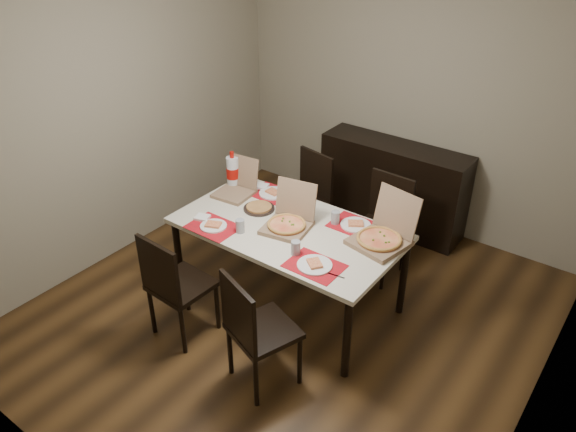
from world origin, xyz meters
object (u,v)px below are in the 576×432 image
at_px(dining_table, 288,234).
at_px(chair_near_left, 174,283).
at_px(soda_bottle, 233,172).
at_px(pizza_box_center, 288,222).
at_px(chair_near_right, 254,328).
at_px(sideboard, 392,186).
at_px(chair_far_right, 383,221).
at_px(dip_bowl, 302,219).
at_px(chair_far_left, 307,195).

height_order(dining_table, chair_near_left, chair_near_left).
xyz_separation_m(dining_table, soda_bottle, (-0.81, 0.27, 0.21)).
relative_size(dining_table, soda_bottle, 5.31).
bearing_deg(pizza_box_center, chair_near_right, -67.85).
bearing_deg(chair_near_right, sideboard, 95.86).
distance_m(chair_far_right, dip_bowl, 0.86).
xyz_separation_m(chair_far_left, dip_bowl, (0.45, -0.73, 0.25)).
xyz_separation_m(chair_near_left, chair_near_right, (0.80, -0.02, 0.00)).
height_order(dining_table, soda_bottle, soda_bottle).
distance_m(sideboard, chair_far_right, 0.83).
xyz_separation_m(sideboard, chair_far_right, (0.30, -0.77, 0.06)).
relative_size(sideboard, dining_table, 0.83).
xyz_separation_m(chair_near_right, pizza_box_center, (-0.35, 0.87, 0.29)).
bearing_deg(dip_bowl, chair_far_right, 63.58).
relative_size(chair_near_left, chair_far_right, 1.00).
height_order(chair_far_right, dip_bowl, chair_far_right).
height_order(pizza_box_center, soda_bottle, pizza_box_center).
relative_size(sideboard, soda_bottle, 4.43).
bearing_deg(chair_far_left, chair_near_right, -66.01).
xyz_separation_m(dining_table, chair_near_right, (0.36, -0.87, -0.17)).
height_order(dining_table, chair_near_right, chair_near_right).
relative_size(dining_table, chair_near_left, 1.94).
height_order(chair_near_right, chair_far_left, same).
distance_m(dining_table, soda_bottle, 0.88).
distance_m(chair_far_left, pizza_box_center, 1.03).
xyz_separation_m(chair_far_right, pizza_box_center, (-0.39, -0.89, 0.29)).
xyz_separation_m(sideboard, dip_bowl, (-0.07, -1.51, 0.32)).
height_order(sideboard, chair_far_left, chair_far_left).
distance_m(chair_far_right, pizza_box_center, 1.02).
relative_size(sideboard, chair_near_right, 1.61).
xyz_separation_m(sideboard, chair_far_left, (-0.52, -0.78, 0.06)).
distance_m(chair_near_left, chair_far_left, 1.73).
bearing_deg(chair_far_left, dip_bowl, -58.40).
distance_m(sideboard, chair_far_left, 0.94).
xyz_separation_m(chair_near_left, chair_far_left, (0.02, 1.73, 0.00)).
distance_m(sideboard, chair_near_left, 2.57).
bearing_deg(sideboard, chair_near_right, -84.14).
relative_size(sideboard, dip_bowl, 11.47).
xyz_separation_m(dining_table, pizza_box_center, (0.01, -0.01, 0.12)).
bearing_deg(dip_bowl, chair_near_right, -72.10).
relative_size(chair_near_right, chair_far_left, 1.00).
distance_m(chair_near_right, dip_bowl, 1.10).
bearing_deg(chair_far_right, chair_far_left, -179.41).
bearing_deg(chair_far_left, dining_table, -64.55).
xyz_separation_m(sideboard, dining_table, (-0.10, -1.66, 0.23)).
height_order(chair_near_left, chair_far_left, same).
relative_size(chair_far_right, dip_bowl, 7.11).
height_order(chair_near_left, dip_bowl, chair_near_left).
bearing_deg(sideboard, pizza_box_center, -93.18).
bearing_deg(chair_near_left, soda_bottle, 108.16).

